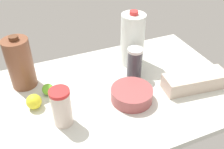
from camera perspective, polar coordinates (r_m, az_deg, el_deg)
countertop at (r=118.83cm, az=-0.00°, el=-4.46°), size 120.00×76.00×3.00cm
tumbler_cup at (r=99.79cm, az=-11.46°, el=-7.34°), size 7.98×7.98×16.84cm
chocolate_milk_jug at (r=122.37cm, az=-20.28°, el=2.43°), size 11.81×11.81×26.24cm
shaker_bottle at (r=123.22cm, az=5.16°, el=2.65°), size 7.48×7.48×16.01cm
egg_carton at (r=124.56cm, az=18.41°, el=-1.41°), size 31.45×14.21×7.29cm
milk_jug at (r=131.18cm, az=4.70°, el=7.96°), size 12.42×12.42×29.52cm
mixing_bowl at (r=112.11cm, az=4.53°, el=-4.56°), size 18.70×18.70×5.94cm
lime_far_back at (r=118.64cm, az=-14.44°, el=-3.31°), size 5.33×5.33×5.33cm
lemon_beside_bowl at (r=112.88cm, az=-17.42°, el=-5.92°), size 6.64×6.64×6.64cm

